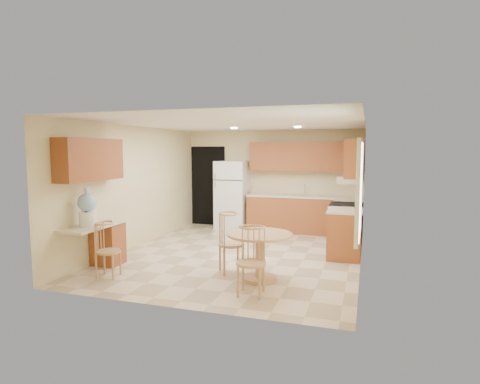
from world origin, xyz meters
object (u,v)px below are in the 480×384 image
(refrigerator, at_px, (232,195))
(dining_table, at_px, (260,250))
(stove, at_px, (346,225))
(water_crock, at_px, (87,209))
(chair_table_a, at_px, (229,238))
(chair_table_b, at_px, (249,256))
(chair_desk, at_px, (104,245))

(refrigerator, xyz_separation_m, dining_table, (1.73, -3.76, -0.38))
(stove, xyz_separation_m, water_crock, (-3.92, -3.00, 0.59))
(stove, height_order, chair_table_a, stove)
(refrigerator, distance_m, stove, 3.15)
(chair_table_a, bearing_deg, dining_table, 40.92)
(chair_table_b, bearing_deg, water_crock, -9.27)
(refrigerator, height_order, chair_table_b, refrigerator)
(refrigerator, relative_size, chair_table_b, 1.82)
(water_crock, bearing_deg, chair_table_a, 15.52)
(dining_table, height_order, chair_desk, chair_desk)
(refrigerator, bearing_deg, dining_table, -65.33)
(chair_desk, distance_m, water_crock, 0.72)
(chair_table_a, relative_size, water_crock, 1.55)
(refrigerator, relative_size, stove, 1.59)
(chair_desk, xyz_separation_m, water_crock, (-0.45, 0.20, 0.53))
(chair_table_a, bearing_deg, chair_desk, -98.62)
(stove, distance_m, chair_table_b, 3.46)
(chair_table_a, height_order, chair_table_b, chair_table_a)
(chair_desk, bearing_deg, chair_table_b, 77.55)
(chair_table_a, distance_m, chair_desk, 1.96)
(stove, distance_m, dining_table, 2.79)
(stove, bearing_deg, refrigerator, 157.01)
(stove, relative_size, chair_table_a, 1.11)
(chair_desk, bearing_deg, stove, 122.14)
(dining_table, relative_size, chair_table_a, 1.01)
(chair_table_a, height_order, chair_desk, chair_table_a)
(stove, bearing_deg, dining_table, -114.34)
(refrigerator, height_order, chair_table_a, refrigerator)
(dining_table, height_order, chair_table_b, chair_table_b)
(refrigerator, height_order, chair_desk, refrigerator)
(chair_desk, bearing_deg, chair_table_a, 104.16)
(stove, relative_size, dining_table, 1.09)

